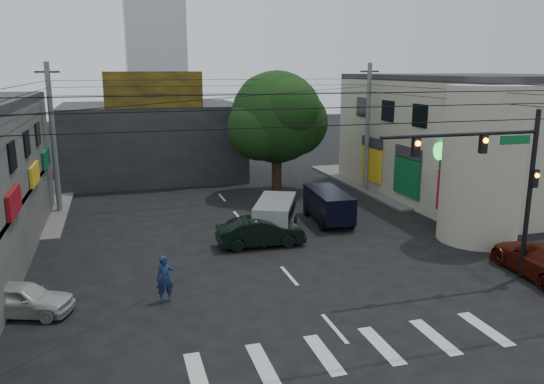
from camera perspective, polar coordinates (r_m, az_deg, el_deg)
name	(u,v)px	position (r m, az deg, el deg)	size (l,w,h in m)	color
ground	(305,294)	(21.58, 3.56, -10.91)	(160.00, 160.00, 0.00)	black
sidewalk_far_right	(438,179)	(44.99, 17.43, 1.35)	(16.00, 16.00, 0.15)	#514F4C
building_right	(483,138)	(40.39, 21.74, 5.39)	(14.00, 18.00, 8.00)	#A19880
corner_column	(482,165)	(29.10, 21.66, 2.73)	(4.00, 4.00, 8.00)	#A19880
building_far	(152,141)	(44.95, -12.77, 5.40)	(14.00, 10.00, 6.00)	#232326
billboard	(154,90)	(39.72, -12.58, 10.67)	(7.00, 0.30, 2.60)	olive
street_tree	(277,117)	(37.26, 0.52, 8.02)	(6.40, 6.40, 8.70)	black
traffic_gantry	(498,169)	(23.16, 23.16, 2.24)	(7.10, 0.35, 7.20)	black
utility_pole_far_left	(53,139)	(34.94, -22.46, 5.25)	(0.32, 0.32, 9.20)	#59595B
utility_pole_far_right	(367,129)	(38.83, 10.23, 6.73)	(0.32, 0.32, 9.20)	#59595B
dark_sedan	(261,232)	(26.85, -1.23, -4.33)	(4.48, 1.68, 1.46)	black
white_compact	(22,299)	(21.64, -25.31, -10.35)	(3.93, 2.60, 1.24)	#B4B3AF
maroon_sedan	(543,260)	(25.69, 27.15, -6.51)	(2.74, 5.59, 1.57)	#4E140B
silver_minivan	(275,217)	(28.69, 0.35, -2.73)	(3.47, 4.76, 1.89)	#9FA3A7
navy_van	(328,207)	(31.12, 6.07, -1.58)	(2.08, 4.74, 1.85)	black
traffic_officer	(165,279)	(20.98, -11.43, -9.16)	(0.68, 0.45, 1.83)	#15254C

